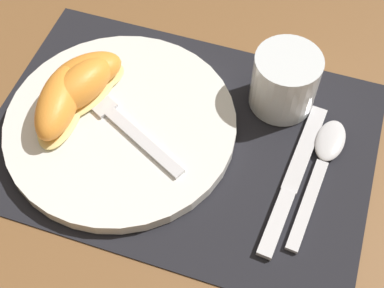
# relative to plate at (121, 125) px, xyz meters

# --- Properties ---
(ground_plane) EXTENTS (3.00, 3.00, 0.00)m
(ground_plane) POSITION_rel_plate_xyz_m (0.07, 0.01, -0.01)
(ground_plane) COLOR brown
(placemat) EXTENTS (0.46, 0.32, 0.00)m
(placemat) POSITION_rel_plate_xyz_m (0.07, 0.01, -0.01)
(placemat) COLOR black
(placemat) RESTS_ON ground_plane
(plate) EXTENTS (0.28, 0.28, 0.02)m
(plate) POSITION_rel_plate_xyz_m (0.00, 0.00, 0.00)
(plate) COLOR white
(plate) RESTS_ON placemat
(juice_glass) EXTENTS (0.08, 0.08, 0.08)m
(juice_glass) POSITION_rel_plate_xyz_m (0.17, 0.10, 0.03)
(juice_glass) COLOR silver
(juice_glass) RESTS_ON placemat
(knife) EXTENTS (0.04, 0.21, 0.01)m
(knife) POSITION_rel_plate_xyz_m (0.21, -0.01, -0.01)
(knife) COLOR silver
(knife) RESTS_ON placemat
(spoon) EXTENTS (0.04, 0.18, 0.01)m
(spoon) POSITION_rel_plate_xyz_m (0.24, 0.03, -0.00)
(spoon) COLOR silver
(spoon) RESTS_ON placemat
(fork) EXTENTS (0.18, 0.11, 0.00)m
(fork) POSITION_rel_plate_xyz_m (-0.01, 0.00, 0.01)
(fork) COLOR silver
(fork) RESTS_ON plate
(citrus_wedge_0) EXTENTS (0.10, 0.10, 0.04)m
(citrus_wedge_0) POSITION_rel_plate_xyz_m (-0.06, 0.04, 0.02)
(citrus_wedge_0) COLOR #F4DB84
(citrus_wedge_0) RESTS_ON plate
(citrus_wedge_1) EXTENTS (0.08, 0.11, 0.04)m
(citrus_wedge_1) POSITION_rel_plate_xyz_m (-0.06, 0.02, 0.03)
(citrus_wedge_1) COLOR #F4DB84
(citrus_wedge_1) RESTS_ON plate
(citrus_wedge_2) EXTENTS (0.07, 0.12, 0.04)m
(citrus_wedge_2) POSITION_rel_plate_xyz_m (-0.07, -0.01, 0.03)
(citrus_wedge_2) COLOR #F4DB84
(citrus_wedge_2) RESTS_ON plate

